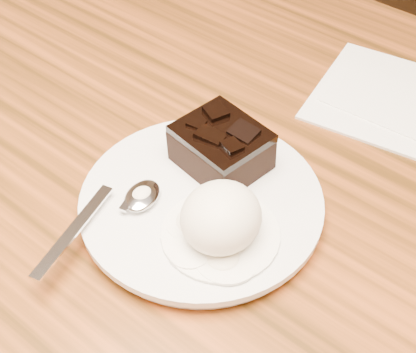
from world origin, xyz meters
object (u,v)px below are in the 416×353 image
Objects in this scene: ice_cream_scoop at (221,217)px; napkin at (391,98)px; dining_table at (173,318)px; brownie at (221,150)px; plate at (201,205)px; spoon at (142,197)px.

napkin is (0.02, 0.29, -0.04)m from ice_cream_scoop.
napkin is at bearing 86.03° from ice_cream_scoop.
dining_table is 0.42m from brownie.
ice_cream_scoop is 0.29m from napkin.
brownie is (-0.01, 0.05, 0.03)m from plate.
brownie reaches higher than spoon.
spoon is at bearing -107.35° from brownie.
plate is 2.85× the size of brownie.
dining_table is at bearing 175.68° from brownie.
napkin is at bearing 57.58° from spoon.
brownie is at bearing 106.60° from plate.
plate is at bearing -27.36° from dining_table.
dining_table is 7.02× the size of spoon.
napkin is at bearing 51.70° from dining_table.
spoon reaches higher than plate.
brownie is 1.10× the size of ice_cream_scoop.
napkin is at bearing 70.83° from brownie.
brownie reaches higher than plate.
ice_cream_scoop reaches higher than dining_table.
spoon is at bearing -170.88° from ice_cream_scoop.
plate is at bearing 150.37° from ice_cream_scoop.
dining_table is 16.28× the size of ice_cream_scoop.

